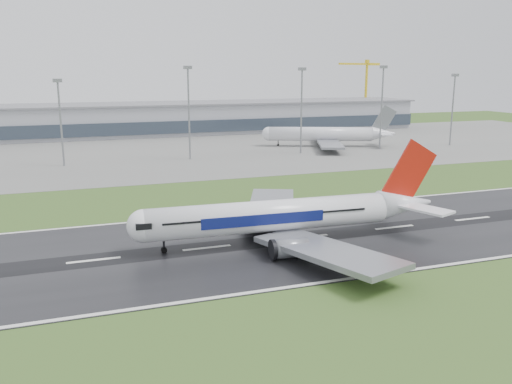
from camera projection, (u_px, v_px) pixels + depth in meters
name	position (u px, v px, depth m)	size (l,w,h in m)	color
ground	(394.00, 228.00, 110.61)	(520.00, 520.00, 0.00)	#31511D
runway	(394.00, 227.00, 110.60)	(400.00, 45.00, 0.10)	black
apron	(227.00, 147.00, 225.70)	(400.00, 130.00, 0.08)	slate
terminal	(195.00, 118.00, 279.28)	(240.00, 36.00, 15.00)	#93959E
main_airliner	(291.00, 196.00, 99.67)	(60.40, 57.53, 17.83)	white
parked_airliner	(326.00, 127.00, 227.34)	(57.84, 53.85, 16.95)	silver
tower_crane	(366.00, 91.00, 325.82)	(38.84, 2.12, 38.80)	yellow
floodmast_1	(61.00, 125.00, 178.70)	(0.64, 0.64, 28.09)	gray
floodmast_2	(189.00, 115.00, 192.25)	(0.64, 0.64, 32.38)	gray
floodmast_3	(301.00, 113.00, 206.50)	(0.64, 0.64, 31.89)	gray
floodmast_4	(381.00, 109.00, 217.87)	(0.64, 0.64, 32.73)	gray
floodmast_5	(452.00, 111.00, 229.56)	(0.64, 0.64, 29.42)	gray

